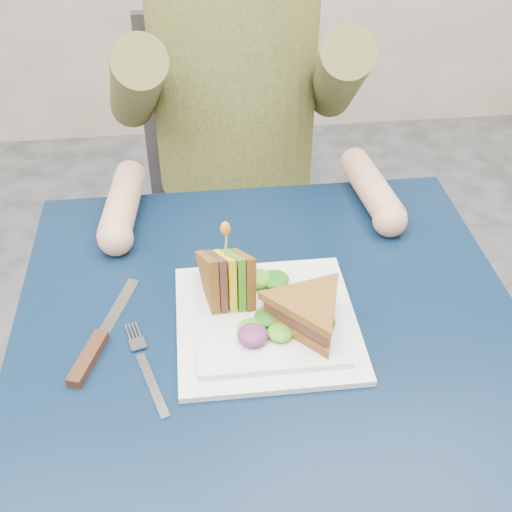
{
  "coord_description": "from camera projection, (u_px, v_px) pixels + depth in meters",
  "views": [
    {
      "loc": [
        -0.1,
        -0.65,
        1.4
      ],
      "look_at": [
        -0.02,
        0.06,
        0.82
      ],
      "focal_mm": 45.0,
      "sensor_mm": 36.0,
      "label": 1
    }
  ],
  "objects": [
    {
      "name": "table",
      "position": [
        270.0,
        365.0,
        0.98
      ],
      "size": [
        0.75,
        0.75,
        0.73
      ],
      "color": "black",
      "rests_on": "ground"
    },
    {
      "name": "chair",
      "position": [
        234.0,
        183.0,
        1.59
      ],
      "size": [
        0.42,
        0.4,
        0.93
      ],
      "color": "#47474C",
      "rests_on": "ground"
    },
    {
      "name": "diner",
      "position": [
        234.0,
        53.0,
        1.27
      ],
      "size": [
        0.54,
        0.59,
        0.74
      ],
      "color": "brown",
      "rests_on": "chair"
    },
    {
      "name": "plate",
      "position": [
        267.0,
        320.0,
        0.93
      ],
      "size": [
        0.26,
        0.26,
        0.02
      ],
      "color": "white",
      "rests_on": "table"
    },
    {
      "name": "sandwich_flat",
      "position": [
        308.0,
        311.0,
        0.89
      ],
      "size": [
        0.2,
        0.2,
        0.05
      ],
      "color": "brown",
      "rests_on": "plate"
    },
    {
      "name": "sandwich_upright",
      "position": [
        227.0,
        279.0,
        0.93
      ],
      "size": [
        0.09,
        0.15,
        0.15
      ],
      "color": "brown",
      "rests_on": "plate"
    },
    {
      "name": "fork",
      "position": [
        147.0,
        370.0,
        0.87
      ],
      "size": [
        0.07,
        0.18,
        0.01
      ],
      "color": "silver",
      "rests_on": "table"
    },
    {
      "name": "knife",
      "position": [
        94.0,
        348.0,
        0.89
      ],
      "size": [
        0.09,
        0.22,
        0.02
      ],
      "color": "silver",
      "rests_on": "table"
    },
    {
      "name": "toothpick",
      "position": [
        226.0,
        245.0,
        0.89
      ],
      "size": [
        0.01,
        0.01,
        0.06
      ],
      "primitive_type": "cylinder",
      "rotation": [
        0.14,
        0.07,
        0.0
      ],
      "color": "tan",
      "rests_on": "sandwich_upright"
    },
    {
      "name": "toothpick_frill",
      "position": [
        225.0,
        229.0,
        0.87
      ],
      "size": [
        0.01,
        0.01,
        0.02
      ],
      "primitive_type": "ellipsoid",
      "color": "orange",
      "rests_on": "sandwich_upright"
    },
    {
      "name": "lettuce_spill",
      "position": [
        269.0,
        305.0,
        0.93
      ],
      "size": [
        0.15,
        0.13,
        0.02
      ],
      "primitive_type": null,
      "color": "#337A14",
      "rests_on": "plate"
    },
    {
      "name": "onion_ring",
      "position": [
        277.0,
        304.0,
        0.92
      ],
      "size": [
        0.04,
        0.04,
        0.02
      ],
      "primitive_type": "torus",
      "rotation": [
        0.44,
        0.0,
        0.0
      ],
      "color": "#9E4C7A",
      "rests_on": "plate"
    }
  ]
}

